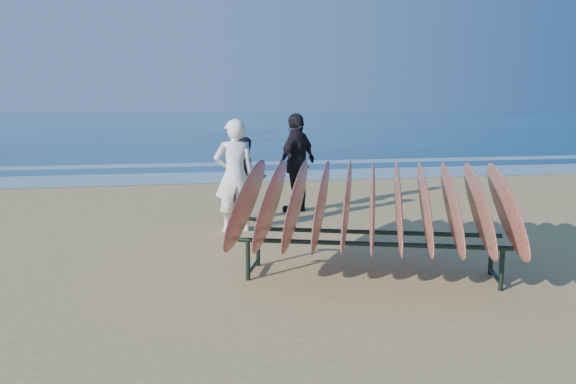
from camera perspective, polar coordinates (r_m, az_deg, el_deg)
name	(u,v)px	position (r m, az deg, el deg)	size (l,w,h in m)	color
ground	(301,278)	(7.58, 1.19, -8.01)	(120.00, 120.00, 0.00)	tan
ocean	(182,121)	(62.15, -9.85, 6.53)	(160.00, 160.00, 0.00)	navy
foam_near	(225,177)	(17.30, -5.95, 1.41)	(160.00, 160.00, 0.00)	white
foam_far	(215,164)	(20.77, -6.85, 2.60)	(160.00, 160.00, 0.00)	white
surfboard_rack	(373,204)	(7.45, 7.91, -1.10)	(3.87, 3.55, 1.51)	black
person_white	(235,175)	(10.10, -5.02, 1.55)	(0.68, 0.45, 1.86)	white
person_dark_a	(246,180)	(10.84, -3.94, 1.13)	(0.74, 0.58, 1.52)	black
person_dark_b	(297,163)	(11.83, 0.85, 2.75)	(1.12, 0.47, 1.92)	black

